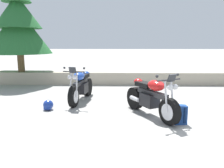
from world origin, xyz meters
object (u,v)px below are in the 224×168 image
Objects in this scene: rider_helmet at (48,105)px; motorcycle_red_centre at (151,98)px; rider_backpack at (180,114)px; motorcycle_blue_near_left at (81,86)px; pine_tree_far_left at (18,24)px.

motorcycle_red_centre is at bearing -9.74° from rider_helmet.
motorcycle_blue_near_left is at bearing 142.13° from rider_backpack.
rider_backpack is 0.12× the size of pine_tree_far_left.
rider_helmet is at bearing 163.13° from rider_backpack.
pine_tree_far_left is (-2.43, 4.08, 2.54)m from rider_helmet.
motorcycle_red_centre reaches higher than rider_backpack.
pine_tree_far_left is at bearing 136.16° from motorcycle_blue_near_left.
pine_tree_far_left is (-3.20, 3.07, 2.19)m from motorcycle_blue_near_left.
motorcycle_blue_near_left is at bearing 143.76° from motorcycle_red_centre.
rider_helmet is at bearing -127.27° from motorcycle_blue_near_left.
pine_tree_far_left is (-5.23, 4.56, 2.19)m from motorcycle_red_centre.
rider_helmet is at bearing 170.26° from motorcycle_red_centre.
motorcycle_blue_near_left reaches higher than rider_backpack.
rider_backpack is at bearing -43.00° from motorcycle_red_centre.
motorcycle_blue_near_left is 0.53× the size of pine_tree_far_left.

